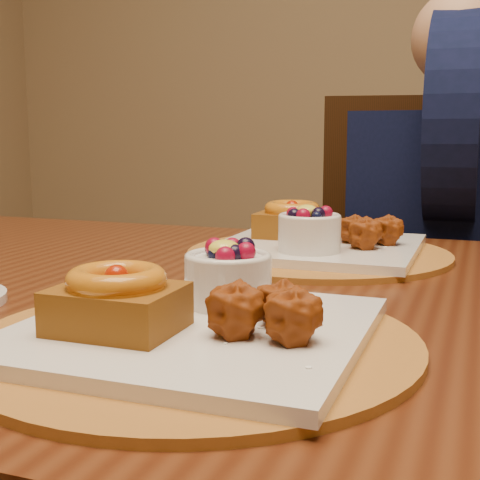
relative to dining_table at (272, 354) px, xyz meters
name	(u,v)px	position (x,y,z in m)	size (l,w,h in m)	color
dining_table	(272,354)	(0.00, 0.00, 0.00)	(1.60, 0.90, 0.76)	#3D190B
place_setting_near	(194,320)	(0.00, -0.22, 0.10)	(0.38, 0.38, 0.08)	brown
place_setting_far	(316,241)	(0.00, 0.22, 0.10)	(0.38, 0.38, 0.08)	brown
chair_far	(430,307)	(0.13, 0.74, -0.11)	(0.55, 0.55, 1.02)	black
diner	(452,203)	(0.17, 0.61, 0.12)	(0.46, 0.46, 0.75)	black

